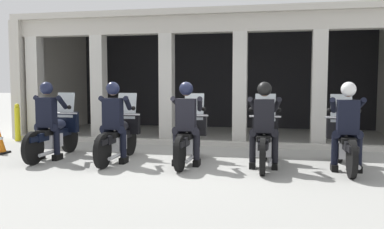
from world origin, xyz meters
TOP-DOWN VIEW (x-y plane):
  - ground_plane at (0.00, 3.00)m, footprint 80.00×80.00m
  - station_building at (-0.22, 4.72)m, footprint 10.71×4.35m
  - kerb_strip at (-0.22, 2.06)m, footprint 10.21×0.24m
  - motorcycle_far_left at (-2.88, -0.10)m, footprint 0.62×2.04m
  - police_officer_far_left at (-2.88, -0.38)m, footprint 0.63×0.61m
  - motorcycle_left at (-1.44, -0.14)m, footprint 0.62×2.04m
  - police_officer_left at (-1.44, -0.42)m, footprint 0.63×0.61m
  - motorcycle_center at (0.00, -0.09)m, footprint 0.62×2.04m
  - police_officer_center at (0.00, -0.38)m, footprint 0.63×0.61m
  - motorcycle_right at (1.44, -0.07)m, footprint 0.62×2.04m
  - police_officer_right at (1.44, -0.35)m, footprint 0.63×0.61m
  - motorcycle_far_right at (2.88, -0.01)m, footprint 0.62×2.04m
  - police_officer_far_right at (2.88, -0.30)m, footprint 0.63×0.61m
  - bollard_kerbside at (-5.12, 1.82)m, footprint 0.14×0.14m

SIDE VIEW (x-z plane):
  - ground_plane at x=0.00m, z-range 0.00..0.00m
  - kerb_strip at x=-0.22m, z-range 0.00..0.12m
  - bollard_kerbside at x=-5.12m, z-range 0.00..1.00m
  - motorcycle_far_left at x=-2.88m, z-range -0.17..1.17m
  - motorcycle_left at x=-1.44m, z-range -0.17..1.17m
  - motorcycle_center at x=0.00m, z-range -0.17..1.17m
  - motorcycle_right at x=1.44m, z-range -0.17..1.17m
  - motorcycle_far_right at x=2.88m, z-range -0.17..1.17m
  - police_officer_right at x=1.44m, z-range 0.15..1.73m
  - police_officer_far_left at x=-2.88m, z-range 0.15..1.73m
  - police_officer_left at x=-1.44m, z-range 0.15..1.73m
  - police_officer_center at x=0.00m, z-range 0.15..1.73m
  - police_officer_far_right at x=2.88m, z-range 0.15..1.73m
  - station_building at x=-0.22m, z-range 0.44..3.87m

